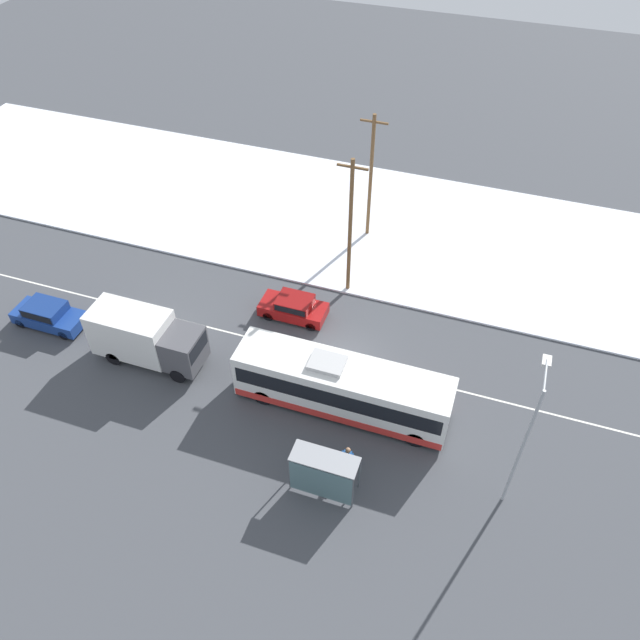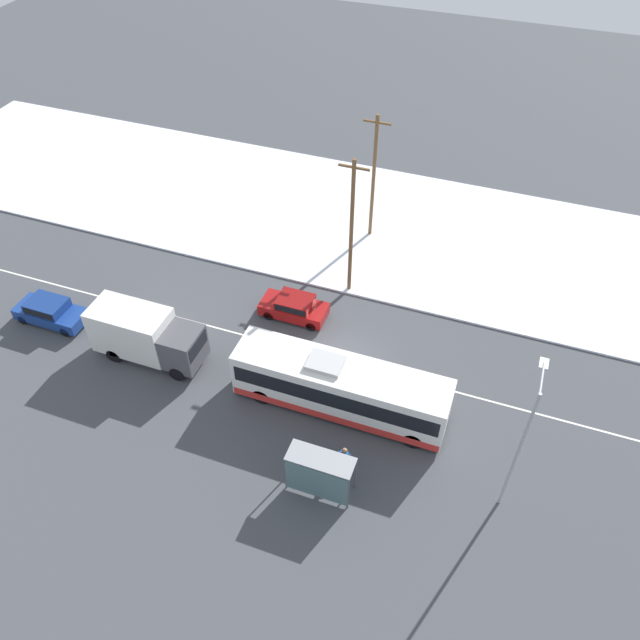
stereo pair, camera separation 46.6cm
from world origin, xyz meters
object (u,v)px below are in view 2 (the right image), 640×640
sedan_car (294,306)px  utility_pole_snowlot (374,177)px  box_truck (145,334)px  utility_pole_roadside (352,227)px  city_bus (340,387)px  streetlamp (523,433)px  parked_car_near_truck (50,311)px  pedestrian_at_stop (344,457)px  bus_shelter (319,472)px

sedan_car → utility_pole_snowlot: bearing=-101.2°
box_truck → utility_pole_snowlot: size_ratio=0.71×
box_truck → utility_pole_roadside: bearing=46.6°
box_truck → utility_pole_roadside: size_ratio=0.68×
sedan_car → box_truck: bearing=42.1°
city_bus → streetlamp: size_ratio=1.41×
parked_car_near_truck → pedestrian_at_stop: (19.84, -3.81, 0.17)m
city_bus → bus_shelter: 5.23m
city_bus → utility_pole_roadside: bearing=105.2°
box_truck → pedestrian_at_stop: 13.22m
sedan_car → bus_shelter: bearing=117.0°
pedestrian_at_stop → utility_pole_snowlot: (-4.34, 18.81, 3.67)m
city_bus → box_truck: bearing=-178.8°
box_truck → utility_pole_roadside: utility_pole_roadside is taller
pedestrian_at_stop → bus_shelter: (-0.71, -1.63, 0.68)m
bus_shelter → streetlamp: streetlamp is taller
pedestrian_at_stop → streetlamp: size_ratio=0.21×
box_truck → utility_pole_snowlot: bearing=61.4°
sedan_car → pedestrian_at_stop: bearing=124.1°
box_truck → streetlamp: size_ratio=0.80×
bus_shelter → streetlamp: (8.08, 2.76, 3.23)m
city_bus → utility_pole_snowlot: bearing=100.9°
pedestrian_at_stop → streetlamp: (7.37, 1.13, 3.91)m
box_truck → utility_pole_roadside: (8.89, 9.38, 3.09)m
parked_car_near_truck → streetlamp: size_ratio=0.55×
utility_pole_roadside → parked_car_near_truck: bearing=-150.9°
parked_car_near_truck → bus_shelter: bus_shelter is taller
city_bus → parked_car_near_truck: size_ratio=2.59×
pedestrian_at_stop → bus_shelter: 1.90m
streetlamp → utility_pole_roadside: (-11.26, 11.56, -0.07)m
box_truck → bus_shelter: (12.07, -4.94, -0.07)m
pedestrian_at_stop → streetlamp: bearing=8.7°
streetlamp → utility_pole_roadside: size_ratio=0.85×
sedan_car → city_bus: bearing=130.5°
city_bus → pedestrian_at_stop: bearing=-68.3°
city_bus → utility_pole_snowlot: utility_pole_snowlot is taller
parked_car_near_truck → pedestrian_at_stop: pedestrian_at_stop is taller
city_bus → parked_car_near_truck: bearing=179.2°
sedan_car → utility_pole_roadside: bearing=-124.0°
box_truck → sedan_car: 8.86m
utility_pole_roadside → city_bus: bearing=-74.8°
box_truck → parked_car_near_truck: (-7.07, 0.50, -0.92)m
city_bus → bus_shelter: (0.70, -5.18, 0.10)m
box_truck → sedan_car: (6.54, 5.90, -0.96)m
utility_pole_roadside → utility_pole_snowlot: 6.14m
box_truck → sedan_car: box_truck is taller
parked_car_near_truck → utility_pole_snowlot: bearing=44.0°
bus_shelter → box_truck: bearing=157.7°
bus_shelter → utility_pole_roadside: size_ratio=0.34×
box_truck → parked_car_near_truck: box_truck is taller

